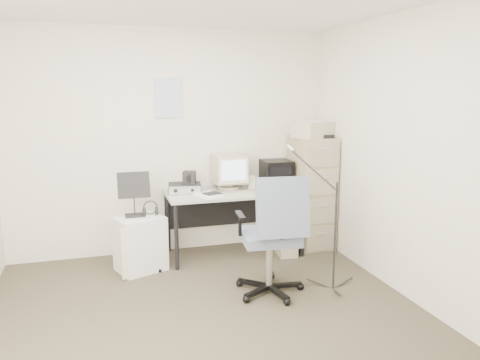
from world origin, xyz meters
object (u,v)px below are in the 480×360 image
object	(u,v)px
filing_cabinet	(311,192)
desk	(234,223)
office_chair	(270,234)
side_cart	(140,244)

from	to	relation	value
filing_cabinet	desk	bearing A→B (deg)	-178.19
office_chair	side_cart	world-z (taller)	office_chair
side_cart	filing_cabinet	bearing A→B (deg)	-14.26
filing_cabinet	office_chair	xyz separation A→B (m)	(-0.93, -1.13, -0.09)
filing_cabinet	desk	xyz separation A→B (m)	(-0.95, -0.03, -0.29)
filing_cabinet	side_cart	xyz separation A→B (m)	(-2.01, -0.23, -0.37)
desk	side_cart	distance (m)	1.08
office_chair	side_cart	size ratio (longest dim) A/B	1.99
desk	side_cart	bearing A→B (deg)	-169.42
filing_cabinet	side_cart	world-z (taller)	filing_cabinet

